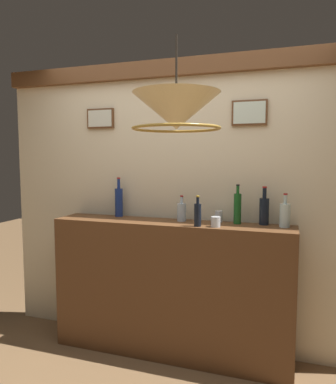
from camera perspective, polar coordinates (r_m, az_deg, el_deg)
panelled_rear_partition at (r=3.15m, az=1.72°, el=-0.54°), size 3.32×0.15×2.47m
bar_shelf_unit at (r=3.09m, az=0.30°, el=-15.06°), size 1.98×0.35×1.12m
liquor_bottle_tequila at (r=2.85m, az=18.02°, el=-3.44°), size 0.08×0.08×0.26m
liquor_bottle_sherry at (r=2.75m, az=4.72°, el=-3.51°), size 0.05×0.05×0.24m
liquor_bottle_amaro at (r=3.23m, az=-7.78°, el=-1.48°), size 0.07×0.07×0.35m
liquor_bottle_rum at (r=2.90m, az=10.94°, el=-2.46°), size 0.06×0.06×0.31m
liquor_bottle_scotch at (r=2.98m, az=2.17°, el=-3.14°), size 0.08×0.08×0.21m
liquor_bottle_bourbon at (r=2.90m, az=14.98°, el=-2.79°), size 0.07×0.07×0.30m
glass_tumbler_rocks at (r=2.97m, az=8.05°, el=-3.84°), size 0.06×0.06×0.09m
glass_tumbler_highball at (r=2.75m, az=7.55°, el=-4.70°), size 0.07×0.07×0.08m
pendant_lamp at (r=1.97m, az=1.32°, el=12.49°), size 0.48×0.48×0.50m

